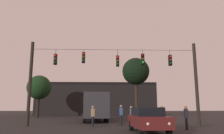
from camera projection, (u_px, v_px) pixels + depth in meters
ground_plane at (111, 119)px, 28.52m from camera, size 168.00×168.00×0.00m
overhead_signal_span at (114, 75)px, 19.15m from camera, size 14.72×0.44×7.22m
city_bus at (94, 105)px, 26.11m from camera, size 3.51×11.18×3.00m
car_near_right at (148, 119)px, 13.67m from camera, size 2.09×4.43×1.52m
pedestrian_crossing_left at (93, 115)px, 17.38m from camera, size 0.30×0.40×1.66m
pedestrian_crossing_center at (186, 116)px, 15.21m from camera, size 0.30×0.40×1.64m
pedestrian_crossing_right at (162, 115)px, 17.82m from camera, size 0.36×0.42×1.67m
pedestrian_near_bus at (131, 115)px, 18.66m from camera, size 0.27×0.38×1.64m
pedestrian_trailing at (121, 114)px, 19.06m from camera, size 0.26×0.37×1.74m
corner_building at (97, 100)px, 47.01m from camera, size 23.32×11.23×6.35m
tree_left_silhouette at (136, 72)px, 33.08m from camera, size 4.07×4.07×8.93m
tree_behind_building at (39, 88)px, 35.22m from camera, size 3.83×3.83×6.64m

